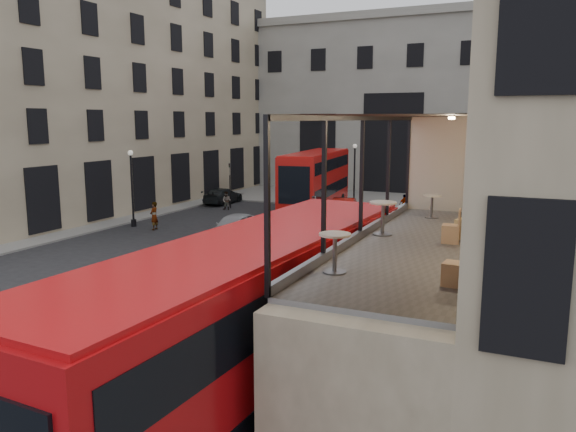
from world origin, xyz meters
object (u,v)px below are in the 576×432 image
at_px(cafe_table_near, 335,247).
at_px(cafe_chair_d, 488,209).
at_px(street_lamp_a, 132,193).
at_px(bus_near, 253,335).
at_px(street_lamp_b, 354,178).
at_px(car_b, 343,209).
at_px(car_c, 223,196).
at_px(pedestrian_c, 404,204).
at_px(car_a, 234,227).
at_px(pedestrian_d, 434,201).
at_px(pedestrian_b, 294,189).
at_px(cafe_chair_c, 466,228).
at_px(cyclist, 313,239).
at_px(bicycle, 277,257).
at_px(cafe_table_mid, 383,213).
at_px(cafe_table_far, 432,203).
at_px(traffic_light_near, 314,224).
at_px(cafe_chair_a, 456,273).
at_px(bus_far, 316,179).
at_px(pedestrian_a, 227,201).
at_px(traffic_light_far, 230,180).
at_px(cafe_chair_b, 451,233).
at_px(pedestrian_e, 154,216).

bearing_deg(cafe_table_near, cafe_chair_d, 74.21).
distance_m(street_lamp_a, bus_near, 28.86).
xyz_separation_m(street_lamp_b, car_b, (1.38, -7.01, -1.63)).
distance_m(car_c, pedestrian_c, 16.06).
relative_size(car_a, pedestrian_d, 3.02).
relative_size(pedestrian_b, cafe_chair_c, 1.87).
bearing_deg(cyclist, bicycle, -172.33).
bearing_deg(car_c, cafe_chair_c, 127.79).
relative_size(street_lamp_b, bus_near, 0.43).
height_order(street_lamp_b, car_c, street_lamp_b).
height_order(cafe_table_mid, cafe_table_far, cafe_table_mid).
distance_m(traffic_light_near, pedestrian_b, 26.56).
bearing_deg(cyclist, cafe_chair_a, -128.76).
distance_m(car_a, cafe_chair_c, 22.89).
height_order(bus_near, cafe_table_mid, cafe_table_mid).
height_order(pedestrian_b, cafe_chair_a, cafe_chair_a).
bearing_deg(traffic_light_near, cafe_table_near, -66.86).
bearing_deg(bus_far, cafe_chair_c, -61.88).
bearing_deg(cafe_table_mid, traffic_light_near, 119.26).
relative_size(pedestrian_a, pedestrian_c, 0.98).
bearing_deg(cafe_table_far, pedestrian_d, 99.56).
bearing_deg(cafe_table_mid, pedestrian_a, 127.34).
height_order(traffic_light_far, cafe_chair_b, cafe_chair_b).
height_order(cafe_table_near, cafe_chair_a, cafe_chair_a).
xyz_separation_m(street_lamp_a, cyclist, (14.58, -2.53, -1.53)).
bearing_deg(car_a, street_lamp_a, 171.96).
relative_size(cafe_table_mid, cafe_table_far, 1.24).
bearing_deg(cafe_chair_a, traffic_light_near, 119.82).
bearing_deg(pedestrian_e, cafe_chair_c, 47.38).
height_order(traffic_light_near, traffic_light_far, same).
bearing_deg(traffic_light_near, car_c, 131.52).
distance_m(street_lamp_b, cafe_table_mid, 35.38).
height_order(car_c, pedestrian_c, pedestrian_c).
relative_size(bus_near, cafe_chair_d, 14.03).
bearing_deg(pedestrian_c, cafe_chair_b, 63.51).
relative_size(traffic_light_far, street_lamp_b, 0.71).
relative_size(cyclist, cafe_chair_a, 2.25).
relative_size(traffic_light_near, car_c, 0.79).
xyz_separation_m(traffic_light_far, street_lamp_b, (9.00, 6.00, -0.03)).
relative_size(bus_near, bicycle, 7.58).
bearing_deg(cafe_chair_d, cafe_chair_a, -89.19).
height_order(bicycle, cafe_table_far, cafe_table_far).
bearing_deg(car_c, pedestrian_a, 123.87).
distance_m(traffic_light_near, car_a, 9.15).
bearing_deg(pedestrian_a, street_lamp_b, 32.35).
bearing_deg(car_b, pedestrian_d, 40.04).
distance_m(cafe_chair_a, cafe_chair_c, 4.12).
distance_m(car_a, bicycle, 6.95).
relative_size(car_a, cyclist, 2.76).
height_order(bus_far, pedestrian_b, bus_far).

